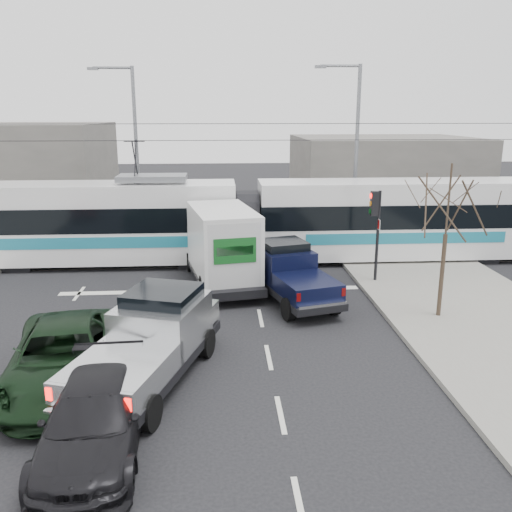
{
  "coord_description": "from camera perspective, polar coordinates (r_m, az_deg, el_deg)",
  "views": [
    {
      "loc": [
        0.38,
        -13.95,
        6.68
      ],
      "look_at": [
        1.64,
        4.35,
        1.8
      ],
      "focal_mm": 38.0,
      "sensor_mm": 36.0,
      "label": 1
    }
  ],
  "objects": [
    {
      "name": "ground",
      "position": [
        15.47,
        -5.06,
        -10.75
      ],
      "size": [
        120.0,
        120.0,
        0.0
      ],
      "primitive_type": "plane",
      "color": "black",
      "rests_on": "ground"
    },
    {
      "name": "rails",
      "position": [
        24.86,
        -4.68,
        -0.71
      ],
      "size": [
        60.0,
        1.6,
        0.03
      ],
      "primitive_type": "cube",
      "color": "#33302D",
      "rests_on": "ground"
    },
    {
      "name": "building_right",
      "position": [
        39.9,
        13.16,
        8.51
      ],
      "size": [
        12.0,
        10.0,
        5.0
      ],
      "primitive_type": "cube",
      "color": "slate",
      "rests_on": "ground"
    },
    {
      "name": "bare_tree",
      "position": [
        18.19,
        19.57,
        4.91
      ],
      "size": [
        2.4,
        2.4,
        5.0
      ],
      "color": "#47382B",
      "rests_on": "ground"
    },
    {
      "name": "traffic_signal",
      "position": [
        21.69,
        12.47,
        4.09
      ],
      "size": [
        0.44,
        0.44,
        3.6
      ],
      "color": "black",
      "rests_on": "ground"
    },
    {
      "name": "street_lamp_near",
      "position": [
        28.83,
        10.19,
        11.56
      ],
      "size": [
        2.38,
        0.25,
        9.0
      ],
      "color": "slate",
      "rests_on": "ground"
    },
    {
      "name": "street_lamp_far",
      "position": [
        30.33,
        -12.86,
        11.58
      ],
      "size": [
        2.38,
        0.25,
        9.0
      ],
      "color": "slate",
      "rests_on": "ground"
    },
    {
      "name": "catenary",
      "position": [
        24.11,
        -4.87,
        8.18
      ],
      "size": [
        60.0,
        0.2,
        7.0
      ],
      "color": "black",
      "rests_on": "ground"
    },
    {
      "name": "tram",
      "position": [
        24.57,
        -1.04,
        3.78
      ],
      "size": [
        26.78,
        2.79,
        5.46
      ],
      "rotation": [
        0.0,
        0.0,
        -0.0
      ],
      "color": "white",
      "rests_on": "ground"
    },
    {
      "name": "silver_pickup",
      "position": [
        14.27,
        -10.87,
        -8.54
      ],
      "size": [
        3.73,
        6.25,
        2.15
      ],
      "rotation": [
        0.0,
        0.0,
        -0.31
      ],
      "color": "black",
      "rests_on": "ground"
    },
    {
      "name": "box_truck",
      "position": [
        21.44,
        -3.76,
        1.04
      ],
      "size": [
        3.28,
        6.58,
        3.15
      ],
      "rotation": [
        0.0,
        0.0,
        0.19
      ],
      "color": "black",
      "rests_on": "ground"
    },
    {
      "name": "navy_pickup",
      "position": [
        19.73,
        3.61,
        -1.78
      ],
      "size": [
        3.04,
        5.23,
        2.08
      ],
      "rotation": [
        0.0,
        0.0,
        0.27
      ],
      "color": "black",
      "rests_on": "ground"
    },
    {
      "name": "green_car",
      "position": [
        14.55,
        -19.63,
        -10.0
      ],
      "size": [
        3.29,
        5.82,
        1.53
      ],
      "primitive_type": "imported",
      "rotation": [
        0.0,
        0.0,
        0.14
      ],
      "color": "black",
      "rests_on": "ground"
    },
    {
      "name": "dark_car",
      "position": [
        11.9,
        -16.66,
        -16.04
      ],
      "size": [
        2.14,
        4.83,
        1.38
      ],
      "primitive_type": "imported",
      "rotation": [
        0.0,
        0.0,
        0.05
      ],
      "color": "black",
      "rests_on": "ground"
    }
  ]
}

